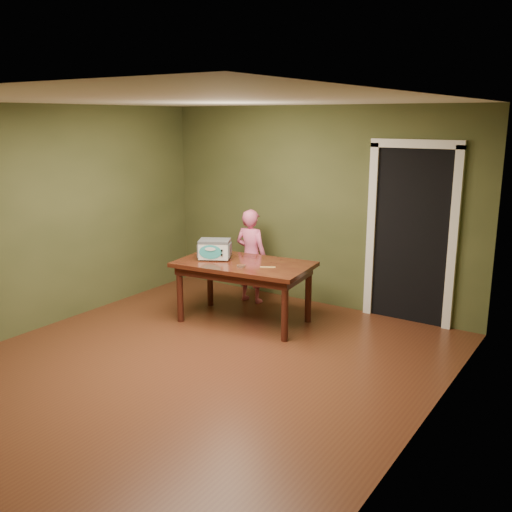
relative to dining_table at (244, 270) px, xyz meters
name	(u,v)px	position (x,y,z in m)	size (l,w,h in m)	color
floor	(197,366)	(0.34, -1.33, -0.65)	(5.00, 5.00, 0.00)	#502816
room_shell	(193,198)	(0.34, -1.33, 1.06)	(4.52, 5.02, 2.61)	#4A4F2A
doorway	(419,232)	(1.64, 1.45, 0.41)	(1.10, 0.66, 2.25)	black
dining_table	(244,270)	(0.00, 0.00, 0.00)	(1.69, 1.08, 0.75)	black
toy_oven	(215,249)	(-0.40, -0.06, 0.23)	(0.46, 0.41, 0.24)	#4C4F54
baking_pan	(241,266)	(0.09, -0.19, 0.11)	(0.10, 0.10, 0.02)	silver
spatula	(268,267)	(0.37, -0.04, 0.10)	(0.18, 0.03, 0.01)	#D9B45E
child	(251,256)	(-0.38, 0.71, -0.02)	(0.46, 0.30, 1.27)	#E25D89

